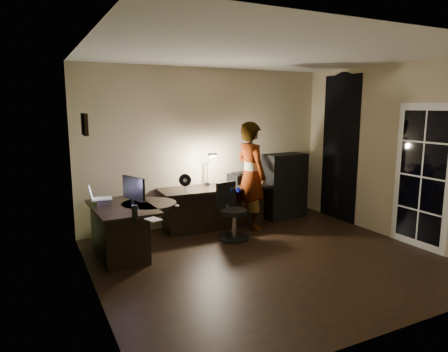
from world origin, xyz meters
name	(u,v)px	position (x,y,z in m)	size (l,w,h in m)	color
floor	(268,260)	(0.00, 0.00, -0.01)	(4.50, 4.00, 0.01)	black
ceiling	(273,53)	(0.00, 0.00, 2.71)	(4.50, 4.00, 0.01)	silver
wall_back	(207,147)	(0.00, 2.00, 1.35)	(4.50, 0.01, 2.70)	tan
wall_front	(399,189)	(0.00, -2.00, 1.35)	(4.50, 0.01, 2.70)	tan
wall_left	(90,174)	(-2.25, 0.00, 1.35)	(0.01, 4.00, 2.70)	tan
wall_right	(393,152)	(2.25, 0.00, 1.35)	(0.01, 4.00, 2.70)	tan
green_wall_overlay	(91,174)	(-2.24, 0.00, 1.35)	(0.00, 4.00, 2.70)	#4C602D
arched_doorway	(340,149)	(2.24, 1.15, 1.30)	(0.01, 0.90, 2.60)	black
french_door	(422,177)	(2.24, -0.55, 1.05)	(0.02, 0.92, 2.10)	white
framed_picture	(85,124)	(-2.22, 0.45, 1.85)	(0.04, 0.30, 0.25)	black
desk_left	(123,231)	(-1.72, 1.02, 0.36)	(0.76, 1.24, 0.71)	black
desk_right	(215,207)	(-0.02, 1.63, 0.36)	(1.90, 0.67, 0.71)	black
cabinet	(284,186)	(1.41, 1.65, 0.60)	(0.80, 0.40, 1.20)	black
laptop_stand	(101,202)	(-1.95, 1.26, 0.74)	(0.21, 0.18, 0.09)	silver
laptop	(101,192)	(-1.95, 1.26, 0.88)	(0.30, 0.28, 0.21)	silver
monitor	(132,198)	(-1.62, 0.82, 0.86)	(0.10, 0.48, 0.32)	black
mouse	(177,206)	(-1.05, 0.70, 0.71)	(0.05, 0.08, 0.03)	silver
phone	(121,203)	(-1.69, 1.23, 0.70)	(0.07, 0.14, 0.01)	black
pen	(135,201)	(-1.48, 1.27, 0.70)	(0.01, 0.14, 0.01)	black
speaker	(135,213)	(-1.72, 0.30, 0.79)	(0.07, 0.07, 0.19)	black
notepad	(153,219)	(-1.52, 0.22, 0.70)	(0.14, 0.20, 0.01)	silver
desk_fan	(185,183)	(-0.61, 1.52, 0.85)	(0.20, 0.11, 0.31)	black
headphones	(234,190)	(0.09, 1.17, 0.74)	(0.20, 0.08, 0.09)	#0F1997
printer	(242,178)	(0.58, 1.80, 0.79)	(0.43, 0.34, 0.19)	black
desk_lamp	(207,168)	(-0.08, 1.83, 1.01)	(0.15, 0.29, 0.63)	black
office_chair	(234,212)	(-0.02, 0.97, 0.44)	(0.49, 0.49, 0.88)	black
person	(251,176)	(0.51, 1.36, 0.90)	(0.65, 0.43, 1.81)	#D8A88C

